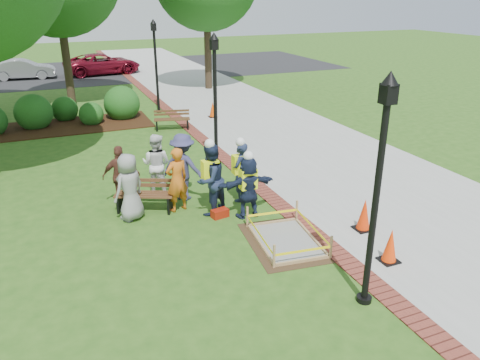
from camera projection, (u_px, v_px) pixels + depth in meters
name	position (u px, v px, depth m)	size (l,w,h in m)	color
ground	(240.00, 241.00, 10.87)	(100.00, 100.00, 0.00)	#285116
sidewalk	(256.00, 119.00, 21.21)	(6.00, 60.00, 0.02)	#9E9E99
brick_edging	(187.00, 126.00, 20.04)	(0.50, 60.00, 0.03)	maroon
mulch_bed	(67.00, 126.00, 20.04)	(7.00, 3.00, 0.05)	#381E0F
parking_lot	(96.00, 71.00, 33.94)	(36.00, 12.00, 0.01)	black
wet_concrete_pad	(286.00, 233.00, 10.73)	(1.95, 2.48, 0.55)	#47331E
bench_near	(145.00, 201.00, 12.28)	(1.59, 1.08, 0.82)	brown
bench_far	(172.00, 124.00, 19.53)	(1.54, 0.82, 0.79)	brown
cone_front	(390.00, 246.00, 9.88)	(0.40, 0.40, 0.78)	black
cone_back	(364.00, 215.00, 11.21)	(0.42, 0.42, 0.82)	black
cone_far	(213.00, 110.00, 21.40)	(0.37, 0.37, 0.73)	black
toolbox	(220.00, 213.00, 11.97)	(0.43, 0.24, 0.22)	maroon
lamp_near	(378.00, 178.00, 7.83)	(0.28, 0.28, 4.26)	black
lamp_mid	(215.00, 91.00, 14.66)	(0.28, 0.28, 4.26)	black
lamp_far	(156.00, 59.00, 21.50)	(0.28, 0.28, 4.26)	black
shrub_b	(36.00, 128.00, 19.88)	(1.55, 1.55, 1.55)	#1F4A15
shrub_c	(92.00, 124.00, 20.42)	(1.05, 1.05, 1.05)	#1F4A15
shrub_d	(123.00, 118.00, 21.36)	(1.60, 1.60, 1.60)	#1F4A15
shrub_e	(66.00, 120.00, 21.07)	(1.15, 1.15, 1.15)	#1F4A15
casual_person_a	(129.00, 187.00, 11.61)	(0.66, 0.59, 1.73)	gray
casual_person_b	(177.00, 180.00, 12.07)	(0.63, 0.49, 1.73)	#CB6117
casual_person_c	(156.00, 164.00, 13.12)	(0.66, 0.63, 1.75)	white
casual_person_d	(121.00, 176.00, 12.40)	(0.58, 0.43, 1.67)	brown
casual_person_e	(183.00, 167.00, 12.74)	(0.70, 0.69, 1.87)	#36355E
hivis_worker_a	(248.00, 184.00, 11.73)	(0.52, 0.34, 1.77)	#1C2A4A
hivis_worker_b	(240.00, 170.00, 12.67)	(0.62, 0.61, 1.80)	#1C1D49
hivis_worker_c	(210.00, 178.00, 11.87)	(0.71, 0.64, 2.02)	#18283E
parked_car_b	(25.00, 79.00, 30.93)	(4.31, 1.87, 1.41)	#959498
parked_car_c	(104.00, 74.00, 32.78)	(4.76, 2.07, 1.55)	maroon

